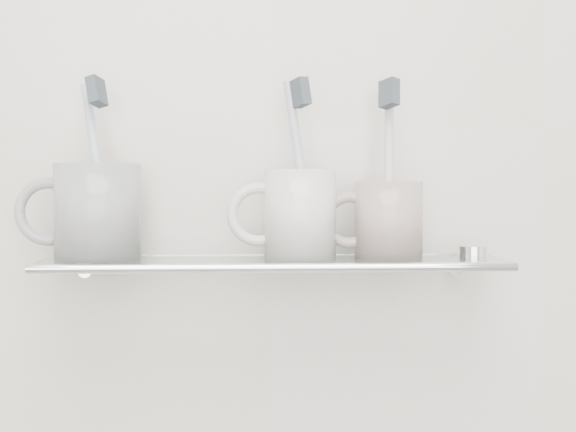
{
  "coord_description": "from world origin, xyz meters",
  "views": [
    {
      "loc": [
        -0.03,
        0.17,
        1.18
      ],
      "look_at": [
        0.02,
        1.04,
        1.15
      ],
      "focal_mm": 50.0,
      "sensor_mm": 36.0,
      "label": 1
    }
  ],
  "objects": [
    {
      "name": "mug_left_handle",
      "position": [
        -0.24,
        1.04,
        1.15
      ],
      "size": [
        0.07,
        0.01,
        0.07
      ],
      "primitive_type": "torus",
      "rotation": [
        1.57,
        0.0,
        0.0
      ],
      "color": "white",
      "rests_on": "mug_left"
    },
    {
      "name": "bristles_center",
      "position": [
        0.03,
        1.04,
        1.28
      ],
      "size": [
        0.03,
        0.03,
        0.03
      ],
      "primitive_type": "cube",
      "rotation": [
        -0.17,
        -0.06,
        0.53
      ],
      "color": "#333B42",
      "rests_on": "toothbrush_center"
    },
    {
      "name": "mug_center_handle",
      "position": [
        -0.02,
        1.04,
        1.15
      ],
      "size": [
        0.07,
        0.01,
        0.07
      ],
      "primitive_type": "torus",
      "rotation": [
        1.57,
        0.0,
        0.0
      ],
      "color": "white",
      "rests_on": "mug_center"
    },
    {
      "name": "toothbrush_right",
      "position": [
        0.13,
        1.04,
        1.2
      ],
      "size": [
        0.02,
        0.06,
        0.19
      ],
      "primitive_type": "cylinder",
      "rotation": [
        -0.17,
        0.16,
        0.56
      ],
      "color": "beige",
      "rests_on": "mug_right"
    },
    {
      "name": "bracket_left",
      "position": [
        -0.21,
        1.09,
        1.09
      ],
      "size": [
        0.02,
        0.03,
        0.02
      ],
      "primitive_type": "cylinder",
      "rotation": [
        1.57,
        0.0,
        0.0
      ],
      "color": "silver",
      "rests_on": "wall_back"
    },
    {
      "name": "mug_right_handle",
      "position": [
        0.08,
        1.04,
        1.14
      ],
      "size": [
        0.06,
        0.01,
        0.06
      ],
      "primitive_type": "torus",
      "rotation": [
        1.57,
        0.0,
        0.0
      ],
      "color": "silver",
      "rests_on": "mug_right"
    },
    {
      "name": "bristles_right",
      "position": [
        0.13,
        1.04,
        1.28
      ],
      "size": [
        0.02,
        0.03,
        0.03
      ],
      "primitive_type": "cube",
      "rotation": [
        -0.17,
        0.16,
        0.56
      ],
      "color": "#333B42",
      "rests_on": "toothbrush_right"
    },
    {
      "name": "chrome_cap",
      "position": [
        0.22,
        1.04,
        1.11
      ],
      "size": [
        0.03,
        0.03,
        0.01
      ],
      "primitive_type": "cylinder",
      "color": "silver",
      "rests_on": "shelf_glass"
    },
    {
      "name": "toothbrush_center",
      "position": [
        0.03,
        1.04,
        1.2
      ],
      "size": [
        0.04,
        0.04,
        0.19
      ],
      "primitive_type": "cylinder",
      "rotation": [
        -0.17,
        -0.06,
        0.53
      ],
      "color": "#A2A1C0",
      "rests_on": "mug_center"
    },
    {
      "name": "mug_center",
      "position": [
        0.03,
        1.04,
        1.15
      ],
      "size": [
        0.1,
        0.1,
        0.1
      ],
      "primitive_type": "cylinder",
      "rotation": [
        0.0,
        0.0,
        -0.4
      ],
      "color": "white",
      "rests_on": "shelf_glass"
    },
    {
      "name": "bracket_right",
      "position": [
        0.21,
        1.09,
        1.09
      ],
      "size": [
        0.02,
        0.03,
        0.02
      ],
      "primitive_type": "cylinder",
      "rotation": [
        1.57,
        0.0,
        0.0
      ],
      "color": "silver",
      "rests_on": "wall_back"
    },
    {
      "name": "shelf_rail",
      "position": [
        0.0,
        0.98,
        1.1
      ],
      "size": [
        0.5,
        0.01,
        0.01
      ],
      "primitive_type": "cylinder",
      "rotation": [
        0.0,
        1.57,
        0.0
      ],
      "color": "silver",
      "rests_on": "shelf_glass"
    },
    {
      "name": "mug_right",
      "position": [
        0.13,
        1.04,
        1.14
      ],
      "size": [
        0.1,
        0.1,
        0.08
      ],
      "primitive_type": "cylinder",
      "rotation": [
        0.0,
        0.0,
        0.36
      ],
      "color": "silver",
      "rests_on": "shelf_glass"
    },
    {
      "name": "toothbrush_left",
      "position": [
        -0.19,
        1.04,
        1.2
      ],
      "size": [
        0.05,
        0.06,
        0.18
      ],
      "primitive_type": "cylinder",
      "rotation": [
        -0.2,
        -0.26,
        -0.31
      ],
      "color": "#9DABC3",
      "rests_on": "mug_left"
    },
    {
      "name": "shelf_glass",
      "position": [
        0.0,
        1.04,
        1.1
      ],
      "size": [
        0.5,
        0.12,
        0.01
      ],
      "primitive_type": "cube",
      "color": "silver",
      "rests_on": "wall_back"
    },
    {
      "name": "wall_back",
      "position": [
        0.0,
        1.1,
        1.25
      ],
      "size": [
        2.5,
        0.0,
        2.5
      ],
      "primitive_type": "plane",
      "rotation": [
        1.57,
        0.0,
        0.0
      ],
      "color": "beige",
      "rests_on": "ground"
    },
    {
      "name": "bristles_left",
      "position": [
        -0.19,
        1.04,
        1.28
      ],
      "size": [
        0.02,
        0.03,
        0.04
      ],
      "primitive_type": "cube",
      "rotation": [
        -0.2,
        -0.26,
        -0.31
      ],
      "color": "#333B42",
      "rests_on": "toothbrush_left"
    },
    {
      "name": "mug_left",
      "position": [
        -0.19,
        1.04,
        1.15
      ],
      "size": [
        0.11,
        0.11,
        0.1
      ],
      "primitive_type": "cylinder",
      "rotation": [
        0.0,
        0.0,
        0.24
      ],
      "color": "white",
      "rests_on": "shelf_glass"
    }
  ]
}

